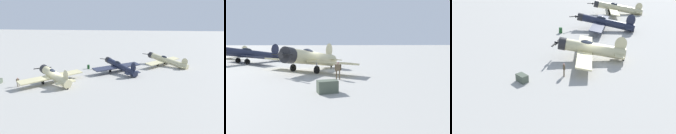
# 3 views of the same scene
# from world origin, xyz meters

# --- Properties ---
(ground_plane) EXTENTS (400.00, 400.00, 0.00)m
(ground_plane) POSITION_xyz_m (0.00, 0.00, 0.00)
(ground_plane) COLOR #A8A59E
(airplane_foreground) EXTENTS (10.52, 9.05, 3.22)m
(airplane_foreground) POSITION_xyz_m (-0.29, -0.39, 1.48)
(airplane_foreground) COLOR beige
(airplane_foreground) RESTS_ON ground_plane
(airplane_mid_apron) EXTENTS (9.86, 9.86, 3.06)m
(airplane_mid_apron) POSITION_xyz_m (-10.15, 9.66, 1.38)
(airplane_mid_apron) COLOR #1E2338
(airplane_mid_apron) RESTS_ON ground_plane
(ground_crew_mechanic) EXTENTS (0.56, 0.36, 1.55)m
(ground_crew_mechanic) POSITION_xyz_m (2.36, -5.57, 0.94)
(ground_crew_mechanic) COLOR brown
(ground_crew_mechanic) RESTS_ON ground_plane
(equipment_crate) EXTENTS (1.43, 1.06, 0.81)m
(equipment_crate) POSITION_xyz_m (1.25, -10.06, 0.40)
(equipment_crate) COLOR #4C5647
(equipment_crate) RESTS_ON ground_plane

